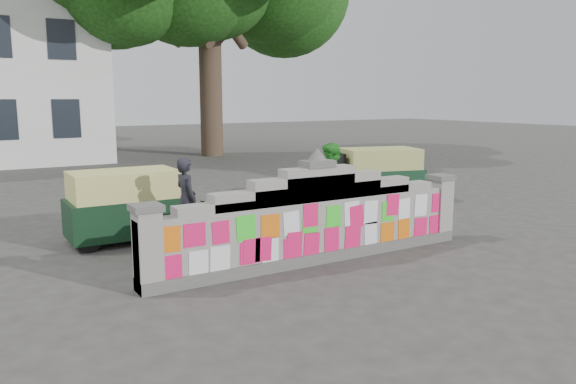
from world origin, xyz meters
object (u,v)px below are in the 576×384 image
Objects in this scene: cyclist_bike at (187,229)px; rickshaw_left at (128,204)px; pedestrian at (333,187)px; rickshaw_right at (377,174)px; cyclist_rider at (187,212)px.

rickshaw_left reaches higher than cyclist_bike.
rickshaw_right is at bearing 104.01° from pedestrian.
pedestrian reaches higher than cyclist_rider.
pedestrian is at bearing 50.02° from rickshaw_right.
cyclist_bike is at bearing -109.37° from pedestrian.
rickshaw_left is at bearing 19.68° from cyclist_rider.
pedestrian is 4.30m from rickshaw_left.
cyclist_bike is 3.43m from pedestrian.
cyclist_bike is 0.91× the size of pedestrian.
rickshaw_left is at bearing -129.29° from pedestrian.
rickshaw_left is 0.95× the size of rickshaw_right.
cyclist_bike is 0.66× the size of rickshaw_left.
pedestrian is 0.69× the size of rickshaw_right.
cyclist_rider is 0.56× the size of rickshaw_right.
cyclist_bike is at bearing -0.00° from cyclist_rider.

